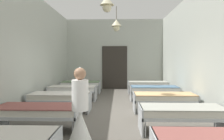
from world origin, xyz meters
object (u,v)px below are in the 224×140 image
bed_left_row_3 (73,89)px  bed_right_row_1 (182,112)px  bed_right_row_2 (164,98)px  bed_right_row_4 (148,84)px  bed_left_row_2 (60,97)px  nurse_near_aisle (80,120)px  bed_left_row_1 (38,111)px  bed_right_row_3 (154,90)px  bed_left_row_4 (81,84)px

bed_left_row_3 → bed_right_row_1: bearing=-48.9°
bed_right_row_1 → bed_right_row_2: size_ratio=1.00×
bed_right_row_4 → bed_right_row_2: bearing=-90.0°
bed_left_row_2 → bed_right_row_2: (3.26, 0.00, 0.00)m
bed_left_row_3 → nurse_near_aisle: 4.83m
bed_right_row_1 → bed_left_row_2: same height
bed_right_row_4 → nurse_near_aisle: (-2.12, -6.56, 0.09)m
bed_left_row_1 → bed_right_row_4: same height
bed_left_row_2 → bed_left_row_3: 1.87m
bed_left_row_1 → bed_left_row_2: 1.87m
bed_right_row_3 → bed_right_row_2: bearing=-90.0°
bed_right_row_1 → bed_right_row_3: bearing=90.0°
bed_right_row_1 → bed_left_row_4: 6.48m
bed_left_row_2 → bed_left_row_3: size_ratio=1.00×
bed_left_row_1 → bed_right_row_3: size_ratio=1.00×
bed_left_row_4 → bed_right_row_2: bearing=-48.9°
bed_right_row_3 → bed_left_row_4: (-3.26, 1.87, 0.00)m
bed_left_row_3 → bed_right_row_3: 3.26m
bed_right_row_1 → bed_left_row_1: bearing=180.0°
bed_right_row_2 → bed_left_row_3: size_ratio=1.00×
bed_left_row_1 → bed_left_row_2: bearing=90.0°
bed_right_row_2 → bed_left_row_3: same height
bed_left_row_1 → bed_right_row_1: size_ratio=1.00×
bed_left_row_4 → bed_left_row_2: bearing=-90.0°
bed_left_row_1 → bed_left_row_4: bearing=90.0°
bed_right_row_2 → nurse_near_aisle: bearing=-126.9°
bed_right_row_2 → bed_right_row_4: same height
bed_left_row_1 → bed_right_row_4: 6.48m
bed_right_row_2 → nurse_near_aisle: 3.53m
bed_left_row_2 → bed_right_row_1: bearing=-29.8°
bed_right_row_3 → bed_right_row_4: bearing=90.0°
bed_right_row_1 → bed_right_row_4: size_ratio=1.00×
bed_right_row_3 → bed_right_row_4: (0.00, 1.87, 0.00)m
bed_right_row_2 → bed_right_row_4: (0.00, 3.74, 0.00)m
bed_left_row_2 → nurse_near_aisle: 3.05m
bed_right_row_2 → bed_left_row_4: same height
bed_left_row_2 → bed_left_row_4: size_ratio=1.00×
bed_left_row_2 → bed_left_row_3: same height
bed_left_row_2 → bed_right_row_3: bearing=29.8°
bed_right_row_1 → bed_left_row_3: 4.96m
nurse_near_aisle → bed_left_row_4: bearing=177.1°
bed_right_row_2 → bed_left_row_3: 3.76m
bed_right_row_2 → nurse_near_aisle: size_ratio=1.28×
nurse_near_aisle → bed_right_row_1: bearing=101.5°
bed_left_row_4 → bed_left_row_3: bearing=-90.0°
bed_right_row_1 → bed_right_row_4: (0.00, 5.61, 0.00)m
bed_left_row_2 → bed_left_row_4: (0.00, 3.74, 0.00)m
bed_left_row_1 → bed_right_row_4: (3.26, 5.61, 0.00)m
bed_left_row_1 → bed_left_row_4: same height
bed_left_row_3 → bed_left_row_4: (0.00, 1.87, 0.00)m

